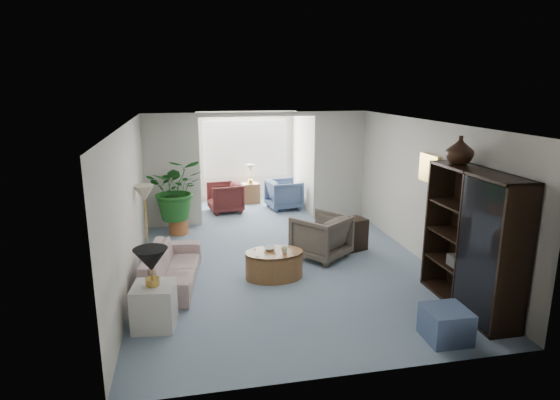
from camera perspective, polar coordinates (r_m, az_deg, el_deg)
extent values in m
plane|color=#839AAE|center=(8.04, 0.87, -8.65)|extent=(6.00, 6.00, 0.00)
plane|color=#839AAE|center=(11.87, -3.41, -1.13)|extent=(2.60, 2.60, 0.00)
cube|color=silver|center=(10.41, -13.04, 3.43)|extent=(1.20, 0.12, 2.50)
cube|color=silver|center=(10.99, 7.22, 4.23)|extent=(1.20, 0.12, 2.50)
cube|color=silver|center=(10.39, -2.72, 10.43)|extent=(2.60, 0.12, 0.10)
cube|color=white|center=(12.64, -4.22, 6.27)|extent=(2.20, 0.02, 1.50)
cube|color=white|center=(12.61, -4.20, 6.25)|extent=(2.20, 0.02, 1.50)
cube|color=#BBAE96|center=(8.34, 17.84, 3.68)|extent=(0.04, 0.50, 0.40)
imported|color=#BEAEA1|center=(7.66, -13.08, -7.96)|extent=(0.99, 2.00, 0.56)
cube|color=beige|center=(6.44, -15.13, -12.41)|extent=(0.59, 0.59, 0.58)
cone|color=black|center=(6.18, -15.51, -7.07)|extent=(0.44, 0.44, 0.30)
cone|color=beige|center=(8.45, -16.28, 0.80)|extent=(0.36, 0.36, 0.28)
cylinder|color=brown|center=(7.70, -0.72, -7.91)|extent=(1.05, 1.05, 0.45)
imported|color=white|center=(7.69, -1.23, -5.94)|extent=(0.23, 0.23, 0.05)
imported|color=beige|center=(7.54, 0.55, -6.17)|extent=(0.12, 0.12, 0.10)
imported|color=#5C5449|center=(8.54, 5.03, -4.45)|extent=(1.22, 1.23, 0.81)
cube|color=black|center=(9.05, 8.74, -4.14)|extent=(0.61, 0.54, 0.61)
cube|color=black|center=(7.00, 22.47, -4.63)|extent=(0.48, 1.78, 1.98)
imported|color=black|center=(7.15, 21.15, 5.71)|extent=(0.39, 0.39, 0.41)
cube|color=slate|center=(6.32, 19.63, -14.11)|extent=(0.53, 0.53, 0.41)
cylinder|color=#AB5D31|center=(10.14, -12.30, -3.16)|extent=(0.40, 0.40, 0.32)
imported|color=#1F5A1F|center=(9.94, -12.54, 1.32)|extent=(1.17, 1.02, 1.30)
imported|color=slate|center=(11.83, 0.51, 0.70)|extent=(0.92, 0.90, 0.74)
imported|color=#52221C|center=(11.62, -6.74, 0.31)|extent=(0.90, 0.88, 0.73)
cube|color=brown|center=(12.45, -3.60, 0.85)|extent=(0.48, 0.40, 0.53)
cube|color=#3A3735|center=(7.20, 21.23, -6.97)|extent=(0.30, 0.26, 0.16)
cube|color=#342E28|center=(6.47, 24.76, -1.26)|extent=(0.30, 0.26, 0.16)
cube|color=#454240|center=(6.85, 22.76, -4.19)|extent=(0.30, 0.26, 0.16)
cube|color=black|center=(6.72, 24.13, -8.76)|extent=(0.30, 0.26, 0.16)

